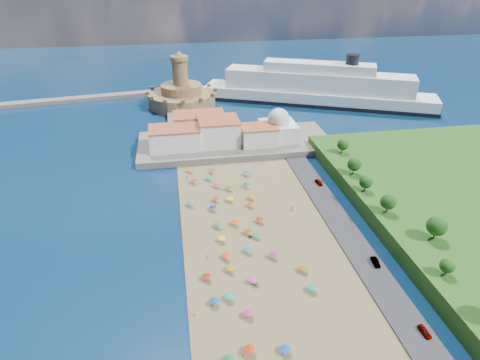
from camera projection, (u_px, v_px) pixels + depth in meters
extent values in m
plane|color=#071938|center=(241.00, 241.00, 125.32)|extent=(700.00, 700.00, 0.00)
cube|color=#59544C|center=(235.00, 143.00, 189.21)|extent=(90.00, 36.00, 3.00)
cube|color=#59544C|center=(185.00, 121.00, 216.35)|extent=(18.00, 70.00, 2.40)
cube|color=#59544C|center=(17.00, 105.00, 240.66)|extent=(199.03, 34.77, 2.60)
cube|color=silver|center=(175.00, 138.00, 178.72)|extent=(22.00, 14.00, 9.00)
cube|color=silver|center=(219.00, 132.00, 182.94)|extent=(18.00, 16.00, 11.00)
cube|color=silver|center=(259.00, 136.00, 182.87)|extent=(16.00, 12.00, 8.00)
cube|color=silver|center=(199.00, 125.00, 192.36)|extent=(24.00, 14.00, 10.00)
cube|color=silver|center=(278.00, 131.00, 187.81)|extent=(16.00, 16.00, 8.00)
sphere|color=silver|center=(279.00, 119.00, 184.93)|extent=(10.00, 10.00, 10.00)
cylinder|color=silver|center=(279.00, 111.00, 183.11)|extent=(1.20, 1.20, 1.60)
cylinder|color=#9C7C4E|center=(182.00, 99.00, 240.95)|extent=(40.00, 40.00, 8.00)
cylinder|color=#9C7C4E|center=(181.00, 89.00, 237.83)|extent=(24.00, 24.00, 5.00)
cylinder|color=#9C7C4E|center=(180.00, 73.00, 233.27)|extent=(9.00, 9.00, 14.00)
cylinder|color=#9C7C4E|center=(179.00, 58.00, 229.34)|extent=(10.40, 10.40, 2.40)
cone|color=#9C7C4E|center=(179.00, 53.00, 228.04)|extent=(6.00, 6.00, 3.00)
cube|color=black|center=(316.00, 102.00, 245.99)|extent=(135.57, 74.99, 2.24)
cube|color=white|center=(316.00, 97.00, 244.53)|extent=(134.50, 74.22, 8.28)
cube|color=white|center=(318.00, 81.00, 239.90)|extent=(107.75, 59.71, 11.04)
cube|color=white|center=(319.00, 67.00, 235.92)|extent=(64.15, 37.78, 5.52)
cylinder|color=black|center=(352.00, 59.00, 229.35)|extent=(7.36, 7.36, 5.52)
cylinder|color=gray|center=(213.00, 208.00, 139.63)|extent=(0.07, 0.07, 2.00)
cone|color=#0B1D9A|center=(213.00, 206.00, 139.19)|extent=(2.50, 2.50, 0.60)
cylinder|color=gray|center=(230.00, 200.00, 144.69)|extent=(0.07, 0.07, 2.00)
cone|color=#E4F70D|center=(230.00, 198.00, 144.26)|extent=(2.50, 2.50, 0.60)
cylinder|color=gray|center=(253.00, 281.00, 107.91)|extent=(0.07, 0.07, 2.00)
cone|color=#CC2BAD|center=(253.00, 279.00, 107.48)|extent=(2.50, 2.50, 0.60)
cylinder|color=gray|center=(246.00, 185.00, 154.02)|extent=(0.07, 0.07, 2.00)
cone|color=#147217|center=(246.00, 183.00, 153.59)|extent=(2.50, 2.50, 0.60)
cylinder|color=gray|center=(214.00, 302.00, 101.14)|extent=(0.07, 0.07, 2.00)
cone|color=#0A488C|center=(214.00, 300.00, 100.71)|extent=(2.50, 2.50, 0.60)
cylinder|color=gray|center=(194.00, 182.00, 156.66)|extent=(0.07, 0.07, 2.00)
cone|color=#92390D|center=(194.00, 180.00, 156.23)|extent=(2.50, 2.50, 0.60)
cylinder|color=gray|center=(229.00, 188.00, 151.98)|extent=(0.07, 0.07, 2.00)
cone|color=#2B7D16|center=(229.00, 186.00, 151.55)|extent=(2.50, 2.50, 0.60)
cylinder|color=gray|center=(246.00, 174.00, 162.47)|extent=(0.07, 0.07, 2.00)
cone|color=#0C61A5|center=(246.00, 172.00, 162.04)|extent=(2.50, 2.50, 0.60)
cone|color=#126934|center=(228.00, 358.00, 85.90)|extent=(2.50, 2.50, 0.60)
cylinder|color=gray|center=(190.00, 204.00, 142.10)|extent=(0.07, 0.07, 2.00)
cone|color=#107996|center=(190.00, 202.00, 141.67)|extent=(2.50, 2.50, 0.60)
cylinder|color=gray|center=(251.00, 205.00, 141.44)|extent=(0.07, 0.07, 2.00)
cone|color=#DE3D09|center=(251.00, 203.00, 141.01)|extent=(2.50, 2.50, 0.60)
cylinder|color=gray|center=(235.00, 223.00, 131.82)|extent=(0.07, 0.07, 2.00)
cone|color=#F4330A|center=(235.00, 221.00, 131.39)|extent=(2.50, 2.50, 0.60)
cylinder|color=gray|center=(216.00, 200.00, 144.78)|extent=(0.07, 0.07, 2.00)
cone|color=red|center=(216.00, 197.00, 144.34)|extent=(2.50, 2.50, 0.60)
cylinder|color=gray|center=(209.00, 178.00, 158.92)|extent=(0.07, 0.07, 2.00)
cone|color=#0F848E|center=(209.00, 176.00, 158.49)|extent=(2.50, 2.50, 0.60)
cylinder|color=gray|center=(248.00, 251.00, 119.26)|extent=(0.07, 0.07, 2.00)
cone|color=#0F7D8C|center=(248.00, 248.00, 118.83)|extent=(2.50, 2.50, 0.60)
cylinder|color=gray|center=(285.00, 350.00, 88.68)|extent=(0.07, 0.07, 2.00)
cone|color=#0E47BA|center=(286.00, 348.00, 88.25)|extent=(2.50, 2.50, 0.60)
cylinder|color=gray|center=(313.00, 289.00, 105.24)|extent=(0.07, 0.07, 2.00)
cone|color=#109279|center=(313.00, 287.00, 104.81)|extent=(2.50, 2.50, 0.60)
cylinder|color=gray|center=(248.00, 232.00, 127.32)|extent=(0.07, 0.07, 2.00)
cone|color=#91440D|center=(248.00, 230.00, 126.88)|extent=(2.50, 2.50, 0.60)
cylinder|color=gray|center=(250.00, 351.00, 88.66)|extent=(0.07, 0.07, 2.00)
cone|color=red|center=(250.00, 348.00, 88.23)|extent=(2.50, 2.50, 0.60)
cylinder|color=gray|center=(248.00, 315.00, 97.65)|extent=(0.07, 0.07, 2.00)
cone|color=#B6276A|center=(248.00, 312.00, 97.22)|extent=(2.50, 2.50, 0.60)
cylinder|color=gray|center=(251.00, 197.00, 146.24)|extent=(0.07, 0.07, 2.00)
cone|color=orange|center=(251.00, 195.00, 145.81)|extent=(2.50, 2.50, 0.60)
cylinder|color=gray|center=(230.00, 298.00, 102.53)|extent=(0.07, 0.07, 2.00)
cone|color=#0F8F6F|center=(229.00, 295.00, 102.10)|extent=(2.50, 2.50, 0.60)
cylinder|color=gray|center=(260.00, 220.00, 133.20)|extent=(0.07, 0.07, 2.00)
cone|color=maroon|center=(260.00, 218.00, 132.77)|extent=(2.50, 2.50, 0.60)
cylinder|color=gray|center=(217.00, 186.00, 153.89)|extent=(0.07, 0.07, 2.00)
cone|color=#A72372|center=(217.00, 183.00, 153.46)|extent=(2.50, 2.50, 0.60)
cylinder|color=gray|center=(256.00, 236.00, 125.64)|extent=(0.07, 0.07, 2.00)
cone|color=#0D806A|center=(256.00, 234.00, 125.21)|extent=(2.50, 2.50, 0.60)
cylinder|color=gray|center=(273.00, 256.00, 117.05)|extent=(0.07, 0.07, 2.00)
cone|color=#99206F|center=(273.00, 254.00, 116.62)|extent=(2.50, 2.50, 0.60)
cylinder|color=gray|center=(207.00, 278.00, 109.11)|extent=(0.07, 0.07, 2.00)
cone|color=#A4200D|center=(207.00, 275.00, 108.68)|extent=(2.50, 2.50, 0.60)
cylinder|color=gray|center=(222.00, 240.00, 124.00)|extent=(0.07, 0.07, 2.00)
cone|color=yellow|center=(221.00, 237.00, 123.57)|extent=(2.50, 2.50, 0.60)
cylinder|color=gray|center=(226.00, 257.00, 116.75)|extent=(0.07, 0.07, 2.00)
cone|color=#FF330B|center=(226.00, 254.00, 116.32)|extent=(2.50, 2.50, 0.60)
cylinder|color=gray|center=(189.00, 171.00, 164.90)|extent=(0.07, 0.07, 2.00)
cone|color=#C56108|center=(189.00, 169.00, 164.47)|extent=(2.50, 2.50, 0.60)
cylinder|color=gray|center=(303.00, 269.00, 112.02)|extent=(0.07, 0.07, 2.00)
cone|color=#8F590D|center=(303.00, 267.00, 111.59)|extent=(2.50, 2.50, 0.60)
cylinder|color=gray|center=(230.00, 269.00, 111.98)|extent=(0.07, 0.07, 2.00)
cone|color=#9E840E|center=(230.00, 267.00, 111.55)|extent=(2.50, 2.50, 0.60)
cylinder|color=gray|center=(218.00, 226.00, 130.53)|extent=(0.07, 0.07, 2.00)
cone|color=#178335|center=(218.00, 223.00, 130.10)|extent=(2.50, 2.50, 0.60)
cylinder|color=gray|center=(212.00, 171.00, 164.41)|extent=(0.07, 0.07, 2.00)
cone|color=#9D440E|center=(212.00, 169.00, 163.98)|extent=(2.50, 2.50, 0.60)
imported|color=tan|center=(207.00, 257.00, 117.10)|extent=(0.60, 0.77, 1.59)
imported|color=tan|center=(292.00, 209.00, 139.72)|extent=(1.47, 1.67, 1.83)
imported|color=tan|center=(195.00, 314.00, 98.03)|extent=(0.72, 0.81, 1.86)
imported|color=tan|center=(247.00, 176.00, 161.35)|extent=(1.17, 1.05, 1.58)
imported|color=tan|center=(244.00, 355.00, 87.92)|extent=(1.39, 1.51, 1.68)
imported|color=tan|center=(187.00, 178.00, 159.89)|extent=(0.90, 1.06, 1.71)
imported|color=tan|center=(258.00, 284.00, 107.05)|extent=(1.04, 0.83, 1.86)
imported|color=tan|center=(263.00, 223.00, 131.91)|extent=(0.78, 0.73, 1.79)
imported|color=gray|center=(319.00, 182.00, 155.87)|extent=(2.17, 4.40, 1.44)
imported|color=gray|center=(425.00, 331.00, 93.12)|extent=(1.72, 3.98, 1.34)
imported|color=gray|center=(376.00, 262.00, 114.53)|extent=(1.91, 4.48, 1.44)
cylinder|color=#382314|center=(445.00, 272.00, 102.65)|extent=(0.50, 0.50, 2.11)
sphere|color=#14380F|center=(447.00, 266.00, 101.73)|extent=(3.81, 3.81, 3.81)
cylinder|color=#382314|center=(435.00, 234.00, 115.81)|extent=(0.50, 0.50, 3.19)
sphere|color=#14380F|center=(437.00, 226.00, 114.43)|extent=(5.75, 5.75, 5.75)
cylinder|color=#382314|center=(387.00, 209.00, 128.18)|extent=(0.50, 0.50, 2.81)
sphere|color=#14380F|center=(388.00, 202.00, 126.97)|extent=(5.06, 5.06, 5.06)
cylinder|color=#382314|center=(365.00, 188.00, 140.22)|extent=(0.50, 0.50, 2.55)
sphere|color=#14380F|center=(366.00, 182.00, 139.12)|extent=(4.60, 4.60, 4.60)
cylinder|color=#382314|center=(353.00, 171.00, 151.37)|extent=(0.50, 0.50, 2.93)
sphere|color=#14380F|center=(354.00, 164.00, 150.10)|extent=(5.28, 5.28, 5.28)
cylinder|color=#382314|center=(342.00, 150.00, 168.32)|extent=(0.50, 0.50, 2.64)
sphere|color=#14380F|center=(343.00, 145.00, 167.18)|extent=(4.76, 4.76, 4.76)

